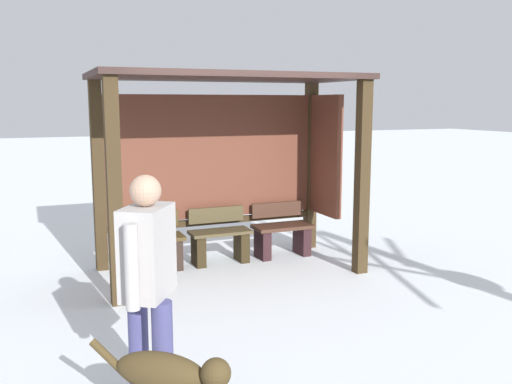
% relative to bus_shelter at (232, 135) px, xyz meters
% --- Properties ---
extents(ground_plane, '(60.00, 60.00, 0.00)m').
position_rel_bus_shelter_xyz_m(ground_plane, '(-0.14, -0.27, -1.66)').
color(ground_plane, white).
extents(bus_shelter, '(3.16, 1.57, 2.40)m').
position_rel_bus_shelter_xyz_m(bus_shelter, '(0.00, 0.00, 0.00)').
color(bus_shelter, '#392B18').
rests_on(bus_shelter, ground).
extents(bench_left_inside, '(0.79, 0.37, 0.71)m').
position_rel_bus_shelter_xyz_m(bench_left_inside, '(-1.03, 0.11, -1.35)').
color(bench_left_inside, '#44361B').
rests_on(bench_left_inside, ground).
extents(bench_center_inside, '(0.79, 0.36, 0.71)m').
position_rel_bus_shelter_xyz_m(bench_center_inside, '(-0.14, 0.11, -1.35)').
color(bench_center_inside, '#4A3F27').
rests_on(bench_center_inside, ground).
extents(bench_right_inside, '(0.79, 0.40, 0.71)m').
position_rel_bus_shelter_xyz_m(bench_right_inside, '(0.75, 0.11, -1.35)').
color(bench_right_inside, '#44291E').
rests_on(bench_right_inside, ground).
extents(person_walking, '(0.45, 0.55, 1.60)m').
position_rel_bus_shelter_xyz_m(person_walking, '(-1.68, -2.98, -0.73)').
color(person_walking, '#B9B4B3').
rests_on(person_walking, ground).
extents(dog, '(0.74, 0.65, 0.64)m').
position_rel_bus_shelter_xyz_m(dog, '(-1.70, -3.55, -1.21)').
color(dog, '#4A3A1F').
rests_on(dog, ground).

